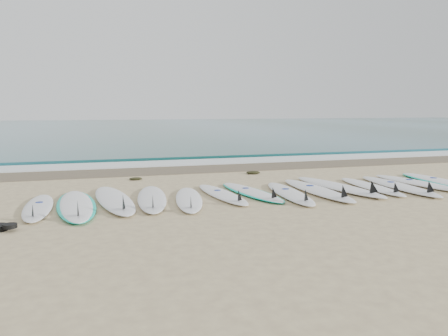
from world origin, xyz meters
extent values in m
plane|color=tan|center=(0.00, 0.00, 0.00)|extent=(120.00, 120.00, 0.00)
cube|color=#1C575C|center=(0.00, 32.50, 0.01)|extent=(120.00, 55.00, 0.03)
cube|color=brown|center=(0.00, 4.10, 0.01)|extent=(120.00, 1.80, 0.01)
cube|color=silver|center=(0.00, 5.50, 0.02)|extent=(120.00, 1.40, 0.04)
cube|color=#1C575C|center=(0.00, 7.00, 0.05)|extent=(120.00, 1.00, 0.10)
ellipsoid|color=silver|center=(-4.40, -0.06, 0.04)|extent=(0.52, 2.30, 0.07)
cone|color=black|center=(-4.38, -0.90, 0.17)|extent=(0.20, 0.25, 0.24)
cylinder|color=navy|center=(-4.40, 0.16, 0.08)|extent=(0.13, 0.13, 0.01)
ellipsoid|color=white|center=(-3.76, -0.10, 0.05)|extent=(0.75, 2.79, 0.09)
ellipsoid|color=#02C8AA|center=(-3.76, -0.10, 0.04)|extent=(0.84, 2.82, 0.06)
cone|color=black|center=(-3.70, -1.11, 0.21)|extent=(0.25, 0.31, 0.29)
ellipsoid|color=white|center=(-3.09, 0.17, 0.05)|extent=(0.89, 2.92, 0.09)
cone|color=black|center=(-2.99, -0.88, 0.22)|extent=(0.27, 0.33, 0.31)
ellipsoid|color=silver|center=(-2.39, 0.09, 0.05)|extent=(0.83, 2.66, 0.08)
cone|color=black|center=(-2.49, -0.86, 0.20)|extent=(0.25, 0.30, 0.28)
ellipsoid|color=white|center=(-1.72, -0.16, 0.04)|extent=(0.90, 2.44, 0.08)
cone|color=black|center=(-1.87, -1.02, 0.18)|extent=(0.24, 0.29, 0.25)
ellipsoid|color=white|center=(-0.99, 0.11, 0.04)|extent=(0.71, 2.38, 0.08)
cone|color=black|center=(-0.90, -0.74, 0.18)|extent=(0.22, 0.27, 0.25)
cylinder|color=navy|center=(-1.01, 0.34, 0.08)|extent=(0.15, 0.15, 0.01)
ellipsoid|color=white|center=(-0.33, 0.17, 0.04)|extent=(0.85, 2.44, 0.08)
ellipsoid|color=#02C8AA|center=(-0.33, 0.17, 0.04)|extent=(0.93, 2.47, 0.06)
cone|color=black|center=(-0.20, -0.70, 0.18)|extent=(0.24, 0.28, 0.25)
cylinder|color=navy|center=(-0.37, 0.40, 0.08)|extent=(0.16, 0.16, 0.01)
ellipsoid|color=white|center=(0.36, -0.20, 0.04)|extent=(0.81, 2.57, 0.08)
cone|color=black|center=(0.26, -1.12, 0.19)|extent=(0.24, 0.29, 0.27)
cylinder|color=navy|center=(0.39, 0.04, 0.09)|extent=(0.16, 0.16, 0.01)
ellipsoid|color=white|center=(1.05, -0.06, 0.05)|extent=(0.63, 2.78, 0.09)
cone|color=black|center=(1.07, -1.07, 0.21)|extent=(0.24, 0.30, 0.30)
cylinder|color=navy|center=(1.05, 0.21, 0.09)|extent=(0.16, 0.16, 0.01)
ellipsoid|color=white|center=(1.69, 0.15, 0.05)|extent=(1.01, 2.93, 0.09)
cone|color=black|center=(1.84, -0.89, 0.22)|extent=(0.29, 0.34, 0.31)
ellipsoid|color=white|center=(2.42, -0.01, 0.04)|extent=(0.60, 2.41, 0.08)
cone|color=black|center=(2.38, -0.89, 0.18)|extent=(0.21, 0.26, 0.26)
ellipsoid|color=silver|center=(3.03, -0.15, 0.05)|extent=(0.71, 2.77, 0.09)
cone|color=black|center=(2.98, -1.15, 0.21)|extent=(0.25, 0.30, 0.29)
cylinder|color=navy|center=(3.04, 0.11, 0.09)|extent=(0.17, 0.17, 0.01)
ellipsoid|color=white|center=(3.72, 0.03, 0.05)|extent=(0.87, 2.70, 0.09)
cylinder|color=navy|center=(3.69, 0.29, 0.09)|extent=(0.17, 0.17, 0.01)
ellipsoid|color=white|center=(4.40, 0.05, 0.05)|extent=(0.75, 2.79, 0.09)
ellipsoid|color=#02C8AA|center=(4.40, 0.05, 0.04)|extent=(0.84, 2.82, 0.06)
cylinder|color=navy|center=(4.42, 0.31, 0.09)|extent=(0.17, 0.17, 0.01)
ellipsoid|color=black|center=(-2.45, 2.65, 0.03)|extent=(0.32, 0.25, 0.06)
ellipsoid|color=black|center=(0.69, 2.75, 0.04)|extent=(0.39, 0.30, 0.08)
cylinder|color=black|center=(-4.62, -1.45, 0.08)|extent=(0.20, 0.20, 0.06)
camera|label=1|loc=(-3.43, -8.18, 1.76)|focal=35.00mm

